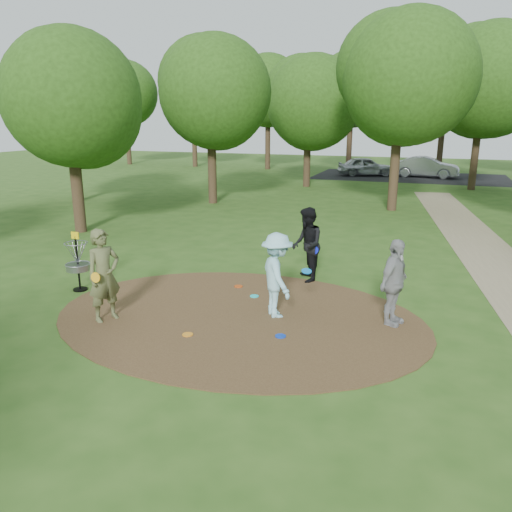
% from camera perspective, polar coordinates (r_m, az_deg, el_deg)
% --- Properties ---
extents(ground, '(100.00, 100.00, 0.00)m').
position_cam_1_polar(ground, '(11.22, -2.09, -6.97)').
color(ground, '#2D5119').
rests_on(ground, ground).
extents(dirt_clearing, '(8.40, 8.40, 0.02)m').
position_cam_1_polar(dirt_clearing, '(11.22, -2.09, -6.92)').
color(dirt_clearing, '#47301C').
rests_on(dirt_clearing, ground).
extents(parking_lot, '(14.00, 8.00, 0.01)m').
position_cam_1_polar(parking_lot, '(39.89, 17.14, 8.65)').
color(parking_lot, black).
rests_on(parking_lot, ground).
extents(player_observer_with_disc, '(0.76, 0.88, 2.04)m').
position_cam_1_polar(player_observer_with_disc, '(11.19, -16.98, -2.15)').
color(player_observer_with_disc, brown).
rests_on(player_observer_with_disc, ground).
extents(player_throwing_with_disc, '(1.45, 1.41, 1.90)m').
position_cam_1_polar(player_throwing_with_disc, '(10.96, 2.42, -2.23)').
color(player_throwing_with_disc, '#9CDDE9').
rests_on(player_throwing_with_disc, ground).
extents(player_walking_with_disc, '(1.07, 1.19, 2.01)m').
position_cam_1_polar(player_walking_with_disc, '(13.44, 5.84, 1.28)').
color(player_walking_with_disc, black).
rests_on(player_walking_with_disc, ground).
extents(player_waiting_with_disc, '(0.81, 1.19, 1.88)m').
position_cam_1_polar(player_waiting_with_disc, '(10.90, 15.49, -2.97)').
color(player_waiting_with_disc, '#939496').
rests_on(player_waiting_with_disc, ground).
extents(disc_ground_cyan, '(0.22, 0.22, 0.02)m').
position_cam_1_polar(disc_ground_cyan, '(12.39, -0.20, -4.61)').
color(disc_ground_cyan, '#1CDDE3').
rests_on(disc_ground_cyan, dirt_clearing).
extents(disc_ground_blue, '(0.22, 0.22, 0.02)m').
position_cam_1_polar(disc_ground_blue, '(10.23, 2.82, -9.12)').
color(disc_ground_blue, '#0B34C0').
rests_on(disc_ground_blue, dirt_clearing).
extents(disc_ground_red, '(0.22, 0.22, 0.02)m').
position_cam_1_polar(disc_ground_red, '(13.10, -2.01, -3.48)').
color(disc_ground_red, '#CB4614').
rests_on(disc_ground_red, dirt_clearing).
extents(car_left, '(4.52, 3.02, 1.43)m').
position_cam_1_polar(car_left, '(39.68, 12.43, 9.97)').
color(car_left, '#9DA1A5').
rests_on(car_left, ground).
extents(car_right, '(4.78, 2.02, 1.53)m').
position_cam_1_polar(car_right, '(39.78, 18.87, 9.60)').
color(car_right, '#9A9BA1').
rests_on(car_right, ground).
extents(disc_ground_orange, '(0.22, 0.22, 0.02)m').
position_cam_1_polar(disc_ground_orange, '(10.37, -7.82, -8.88)').
color(disc_ground_orange, orange).
rests_on(disc_ground_orange, dirt_clearing).
extents(disc_golf_basket, '(0.63, 0.63, 1.54)m').
position_cam_1_polar(disc_golf_basket, '(13.43, -19.76, -0.16)').
color(disc_golf_basket, black).
rests_on(disc_golf_basket, ground).
extents(tree_ring, '(37.56, 45.94, 9.48)m').
position_cam_1_polar(tree_ring, '(20.14, 16.12, 17.75)').
color(tree_ring, '#332316').
rests_on(tree_ring, ground).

